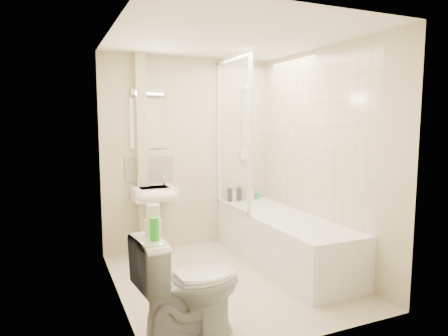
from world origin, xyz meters
name	(u,v)px	position (x,y,z in m)	size (l,w,h in m)	color
floor	(230,280)	(0.00, 0.00, 0.00)	(2.50, 2.50, 0.00)	beige
wall_back	(189,153)	(0.00, 1.25, 1.20)	(2.20, 0.02, 2.40)	beige
wall_left	(116,169)	(-1.10, 0.00, 1.20)	(0.02, 2.50, 2.40)	beige
wall_right	(321,159)	(1.10, 0.00, 1.20)	(0.02, 2.50, 2.40)	beige
ceiling	(230,38)	(0.00, 0.00, 2.40)	(2.20, 2.50, 0.02)	white
tile_back	(243,135)	(0.75, 1.24, 1.42)	(0.70, 0.01, 1.75)	beige
tile_right	(310,138)	(1.09, 0.20, 1.42)	(0.01, 2.10, 1.75)	beige
pipe_boxing	(142,155)	(-0.62, 1.19, 1.20)	(0.12, 0.12, 2.40)	beige
splashback	(150,169)	(-0.52, 1.24, 1.03)	(0.60, 0.01, 0.30)	beige
mirror	(149,124)	(-0.52, 1.24, 1.58)	(0.46, 0.01, 0.60)	white
strip_light	(148,92)	(-0.52, 1.22, 1.95)	(0.42, 0.07, 0.07)	silver
bathtub	(283,238)	(0.75, 0.20, 0.29)	(0.70, 2.10, 0.55)	white
shower_screen	(233,134)	(0.40, 0.80, 1.45)	(0.04, 0.92, 1.80)	white
shower_fixture	(244,126)	(0.75, 1.19, 1.55)	(0.10, 0.16, 0.99)	white
pedestal_sink	(155,201)	(-0.52, 1.01, 0.66)	(0.49, 0.46, 0.95)	white
bottle_black_a	(230,195)	(0.52, 1.16, 0.64)	(0.05, 0.05, 0.18)	black
bottle_white_a	(234,196)	(0.59, 1.16, 0.62)	(0.06, 0.06, 0.14)	silver
bottle_black_b	(239,194)	(0.66, 1.16, 0.64)	(0.07, 0.07, 0.17)	black
bottle_cream	(247,195)	(0.79, 1.16, 0.62)	(0.06, 0.06, 0.14)	beige
bottle_white_b	(252,194)	(0.86, 1.16, 0.62)	(0.06, 0.06, 0.14)	silver
bottle_green	(257,196)	(0.94, 1.16, 0.59)	(0.06, 0.06, 0.08)	green
toilet	(189,285)	(-0.72, -0.85, 0.40)	(0.84, 0.54, 0.81)	white
toilet_roll_lower	(153,227)	(-0.97, -0.79, 0.86)	(0.12, 0.12, 0.11)	white
toilet_roll_upper	(153,212)	(-0.97, -0.78, 0.97)	(0.10, 0.10, 0.11)	white
green_bottle	(154,229)	(-1.00, -0.95, 0.89)	(0.06, 0.06, 0.16)	green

